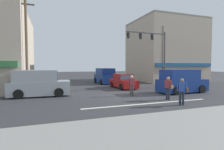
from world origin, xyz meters
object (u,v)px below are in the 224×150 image
sedan_parked_curbside (123,82)px  van_crossing_rightbound (105,76)px  van_approaching_near (39,84)px  traffic_light_mast (155,49)px  pedestrian_far_side (132,84)px  utility_pole_far_right (162,54)px  pedestrian_foreground_with_bag (182,90)px  pedestrian_mid_crossing (168,87)px  van_crossing_leftbound (181,82)px  utility_pole_near_left (26,46)px

sedan_parked_curbside → van_crossing_rightbound: van_crossing_rightbound is taller
sedan_parked_curbside → van_approaching_near: van_approaching_near is taller
traffic_light_mast → sedan_parked_curbside: (-3.22, 1.21, -3.59)m
van_approaching_near → pedestrian_far_side: size_ratio=2.80×
utility_pole_far_right → pedestrian_foreground_with_bag: size_ratio=4.74×
traffic_light_mast → sedan_parked_curbside: traffic_light_mast is taller
traffic_light_mast → van_crossing_rightbound: traffic_light_mast is taller
pedestrian_mid_crossing → van_crossing_leftbound: bearing=36.5°
utility_pole_near_left → pedestrian_foreground_with_bag: size_ratio=4.82×
sedan_parked_curbside → van_approaching_near: size_ratio=0.89×
utility_pole_near_left → pedestrian_far_side: utility_pole_near_left is taller
utility_pole_near_left → traffic_light_mast: bearing=-0.6°
pedestrian_far_side → utility_pole_far_right: bearing=42.3°
van_crossing_rightbound → pedestrian_far_side: size_ratio=2.78×
sedan_parked_curbside → van_approaching_near: 8.78m
van_crossing_rightbound → sedan_parked_curbside: bearing=-85.5°
utility_pole_near_left → van_approaching_near: (1.00, -1.39, -3.17)m
sedan_parked_curbside → pedestrian_mid_crossing: pedestrian_mid_crossing is taller
traffic_light_mast → van_crossing_leftbound: bearing=-81.9°
van_crossing_leftbound → sedan_parked_curbside: bearing=127.9°
utility_pole_far_right → utility_pole_near_left: bearing=-166.6°
van_approaching_near → pedestrian_far_side: 7.50m
utility_pole_far_right → sedan_parked_curbside: (-7.11, -2.84, -3.40)m
sedan_parked_curbside → van_crossing_leftbound: 6.09m
sedan_parked_curbside → utility_pole_near_left: bearing=-173.4°
pedestrian_foreground_with_bag → sedan_parked_curbside: bearing=91.2°
utility_pole_near_left → pedestrian_foreground_with_bag: utility_pole_near_left is taller
van_crossing_leftbound → traffic_light_mast: bearing=98.1°
utility_pole_far_right → pedestrian_foreground_with_bag: (-6.93, -11.78, -3.16)m
van_approaching_near → van_crossing_rightbound: size_ratio=1.01×
sedan_parked_curbside → pedestrian_foreground_with_bag: pedestrian_foreground_with_bag is taller
sedan_parked_curbside → van_approaching_near: (-8.42, -2.47, 0.29)m
sedan_parked_curbside → van_crossing_leftbound: van_crossing_leftbound is taller
pedestrian_mid_crossing → pedestrian_far_side: same height
pedestrian_mid_crossing → sedan_parked_curbside: bearing=93.4°
sedan_parked_curbside → pedestrian_far_side: 5.00m
utility_pole_near_left → van_crossing_rightbound: size_ratio=1.74×
pedestrian_mid_crossing → pedestrian_far_side: 2.98m
utility_pole_near_left → traffic_light_mast: (12.65, -0.13, 0.12)m
van_crossing_rightbound → utility_pole_far_right: bearing=-19.5°
van_crossing_leftbound → van_crossing_rightbound: bearing=112.0°
utility_pole_far_right → pedestrian_mid_crossing: size_ratio=4.74×
van_approaching_near → utility_pole_far_right: bearing=18.9°
traffic_light_mast → van_crossing_rightbound: 8.33m
utility_pole_far_right → van_crossing_rightbound: 8.58m
traffic_light_mast → pedestrian_mid_crossing: size_ratio=3.71×
utility_pole_near_left → van_crossing_rightbound: (9.00, 6.59, -3.17)m
van_crossing_leftbound → van_crossing_rightbound: (-4.16, 10.31, 0.00)m
utility_pole_far_right → pedestrian_foreground_with_bag: 14.02m
utility_pole_far_right → sedan_parked_curbside: size_ratio=1.90×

